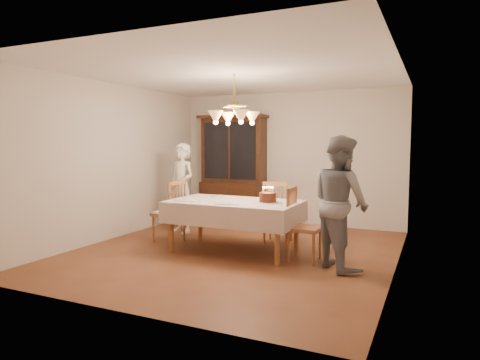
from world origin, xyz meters
The scene contains 14 objects.
ground centered at (0.00, 0.00, 0.00)m, with size 5.00×5.00×0.00m, color brown.
room_shell centered at (0.00, 0.00, 1.58)m, with size 5.00×5.00×5.00m.
dining_table centered at (0.00, 0.00, 0.68)m, with size 1.90×1.10×0.76m.
china_hutch centered at (-1.10, 2.25, 1.04)m, with size 1.38×0.54×2.16m.
chair_far_side centered at (0.39, 0.81, 0.44)m, with size 0.47×0.46×1.00m.
chair_left_end centered at (-1.25, 0.15, 0.45)m, with size 0.48×0.49×1.00m.
chair_right_end centered at (1.07, -0.05, 0.44)m, with size 0.42×0.44×1.00m.
elderly_woman centered at (-1.43, 0.84, 0.80)m, with size 0.58×0.38×1.60m, color white.
adult_in_grey centered at (1.58, -0.17, 0.85)m, with size 0.83×0.65×1.70m, color slate.
birthday_cake centered at (0.52, 0.01, 0.83)m, with size 0.30×0.30×0.23m.
place_setting_near_left centered at (-0.64, -0.30, 0.77)m, with size 0.38×0.23×0.02m.
place_setting_near_right centered at (0.00, -0.34, 0.77)m, with size 0.41×0.27×0.02m.
place_setting_far_left centered at (-0.43, 0.35, 0.77)m, with size 0.38×0.23×0.02m.
chandelier centered at (0.00, 0.00, 1.98)m, with size 0.62×0.62×0.73m.
Camera 1 is at (2.67, -5.62, 1.61)m, focal length 32.00 mm.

